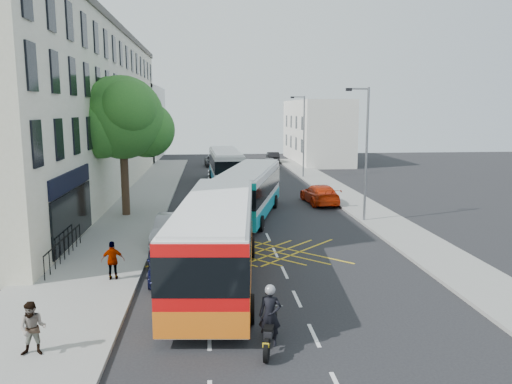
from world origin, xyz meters
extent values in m
plane|color=black|center=(0.00, 0.00, 0.00)|extent=(120.00, 120.00, 0.00)
cube|color=gray|center=(-8.50, 15.00, 0.07)|extent=(5.00, 70.00, 0.15)
cube|color=gray|center=(7.50, 15.00, 0.07)|extent=(3.00, 70.00, 0.15)
cube|color=beige|center=(-14.00, 24.50, 6.50)|extent=(8.00, 45.00, 13.00)
cube|color=#59544C|center=(-14.00, 24.50, 13.25)|extent=(8.30, 45.00, 0.50)
cube|color=black|center=(-9.95, 8.00, 3.40)|extent=(0.12, 7.00, 0.90)
cube|color=black|center=(-9.95, 8.00, 1.60)|extent=(0.12, 7.00, 2.60)
cube|color=silver|center=(-14.00, 55.00, 5.00)|extent=(8.00, 20.00, 10.00)
cube|color=silver|center=(11.00, 48.00, 4.00)|extent=(6.00, 18.00, 8.00)
cylinder|color=#382619|center=(-8.50, 15.00, 2.35)|extent=(0.50, 0.50, 4.40)
sphere|color=#18561F|center=(-8.50, 15.00, 6.35)|extent=(5.20, 5.20, 5.20)
sphere|color=#18561F|center=(-7.10, 15.80, 5.55)|extent=(3.60, 3.60, 3.60)
sphere|color=#18561F|center=(-9.70, 14.40, 5.75)|extent=(3.80, 3.80, 3.80)
sphere|color=#18561F|center=(-7.90, 13.70, 6.95)|extent=(3.40, 3.40, 3.40)
sphere|color=#18561F|center=(-9.30, 16.10, 7.35)|extent=(3.20, 3.20, 3.20)
cylinder|color=slate|center=(6.30, 12.00, 4.15)|extent=(0.14, 0.14, 8.00)
cylinder|color=slate|center=(5.70, 12.00, 8.05)|extent=(1.20, 0.10, 0.10)
cube|color=black|center=(5.10, 12.00, 8.00)|extent=(0.35, 0.15, 0.18)
cylinder|color=slate|center=(6.30, 32.00, 4.15)|extent=(0.14, 0.14, 8.00)
cylinder|color=slate|center=(5.70, 32.00, 8.05)|extent=(1.20, 0.10, 0.10)
cube|color=black|center=(5.10, 32.00, 8.00)|extent=(0.35, 0.15, 0.18)
cube|color=silver|center=(-2.87, 2.18, 1.81)|extent=(3.79, 12.12, 2.87)
cube|color=silver|center=(-2.87, 2.18, 3.30)|extent=(3.55, 11.86, 0.13)
cube|color=black|center=(-2.87, 2.18, 2.22)|extent=(3.86, 12.18, 1.19)
cube|color=orange|center=(-2.87, 2.18, 0.81)|extent=(3.84, 12.17, 0.81)
cube|color=red|center=(-3.42, -3.72, 1.84)|extent=(2.75, 0.35, 2.71)
cube|color=#FF0C0C|center=(-4.52, -3.63, 1.08)|extent=(0.25, 0.08, 0.25)
cube|color=#FF0C0C|center=(-2.32, -3.83, 1.08)|extent=(0.25, 0.08, 0.25)
cylinder|color=black|center=(-3.92, 5.54, 0.49)|extent=(0.39, 1.00, 0.98)
cylinder|color=black|center=(-1.23, 5.30, 0.49)|extent=(0.39, 1.00, 0.98)
cylinder|color=black|center=(-4.59, -1.68, 0.49)|extent=(0.39, 1.00, 0.98)
cylinder|color=black|center=(-1.89, -1.93, 0.49)|extent=(0.39, 1.00, 0.98)
cube|color=silver|center=(-0.57, 14.28, 1.72)|extent=(5.25, 11.55, 2.71)
cube|color=silver|center=(-0.57, 14.28, 3.12)|extent=(4.99, 11.28, 0.12)
cube|color=black|center=(-0.57, 14.28, 2.10)|extent=(5.32, 11.62, 1.13)
cube|color=#0D97AA|center=(-0.57, 14.28, 0.77)|extent=(5.31, 11.61, 0.77)
cube|color=#0B8B82|center=(-1.95, 8.84, 1.74)|extent=(2.55, 0.74, 2.56)
cube|color=#FF0C0C|center=(-2.95, 9.09, 1.02)|extent=(0.26, 0.12, 0.25)
cube|color=#FF0C0C|center=(-0.95, 8.58, 1.02)|extent=(0.26, 0.12, 0.25)
cylinder|color=black|center=(-1.06, 17.57, 0.46)|extent=(0.50, 0.96, 0.92)
cylinder|color=black|center=(1.42, 16.94, 0.46)|extent=(0.50, 0.96, 0.92)
cylinder|color=black|center=(-2.74, 10.92, 0.46)|extent=(0.50, 0.96, 0.92)
cylinder|color=black|center=(-0.26, 10.29, 0.46)|extent=(0.50, 0.96, 0.92)
cube|color=silver|center=(-1.61, 29.19, 1.68)|extent=(2.94, 11.11, 2.65)
cube|color=silver|center=(-1.61, 29.19, 3.06)|extent=(2.73, 10.88, 0.12)
cube|color=black|center=(-1.61, 29.19, 2.05)|extent=(3.00, 11.17, 1.10)
cube|color=#0E7AAE|center=(-1.61, 29.19, 0.75)|extent=(2.99, 11.16, 0.75)
cube|color=silver|center=(-1.40, 23.72, 1.70)|extent=(2.55, 0.20, 2.50)
cube|color=#FF0C0C|center=(-2.40, 23.67, 1.00)|extent=(0.25, 0.07, 0.25)
cube|color=#FF0C0C|center=(-0.39, 23.75, 1.00)|extent=(0.25, 0.07, 0.25)
cylinder|color=black|center=(-2.98, 32.15, 0.45)|extent=(0.32, 0.91, 0.90)
cylinder|color=black|center=(-0.48, 32.25, 0.45)|extent=(0.32, 0.91, 0.90)
cylinder|color=black|center=(-2.72, 25.44, 0.45)|extent=(0.32, 0.91, 0.90)
cylinder|color=black|center=(-0.21, 25.54, 0.45)|extent=(0.32, 0.91, 0.90)
cylinder|color=black|center=(-1.64, -4.47, 0.33)|extent=(0.28, 0.67, 0.66)
cylinder|color=black|center=(-1.26, -2.97, 0.33)|extent=(0.28, 0.67, 0.66)
cube|color=black|center=(-1.45, -3.72, 0.64)|extent=(0.52, 1.26, 0.23)
cube|color=black|center=(-1.38, -3.47, 0.83)|extent=(0.39, 0.52, 0.21)
cube|color=black|center=(-1.51, -3.97, 0.77)|extent=(0.39, 0.57, 0.10)
cylinder|color=slate|center=(-1.27, -3.02, 0.72)|extent=(0.17, 0.45, 0.87)
cylinder|color=slate|center=(-1.31, -3.17, 1.08)|extent=(0.61, 0.19, 0.04)
cube|color=gold|center=(-1.68, -4.64, 0.57)|extent=(0.19, 0.06, 0.13)
imported|color=black|center=(-1.46, -3.77, 1.05)|extent=(0.73, 0.57, 1.78)
sphere|color=#99999E|center=(-1.46, -3.77, 1.81)|extent=(0.31, 0.31, 0.31)
imported|color=black|center=(-4.90, 2.90, 0.70)|extent=(2.07, 4.24, 1.39)
imported|color=#ABADB3|center=(-5.10, 8.12, 0.75)|extent=(1.92, 4.65, 1.50)
imported|color=red|center=(4.92, 18.26, 0.71)|extent=(2.32, 5.03, 1.42)
imported|color=#3D3F44|center=(-2.53, 43.47, 0.63)|extent=(2.41, 4.66, 1.26)
imported|color=#97989E|center=(3.83, 40.53, 0.68)|extent=(1.65, 4.00, 1.36)
imported|color=black|center=(5.09, 46.65, 0.71)|extent=(1.71, 4.37, 1.42)
imported|color=gray|center=(-8.03, -3.74, 0.91)|extent=(0.75, 0.59, 1.53)
imported|color=gray|center=(-7.00, 2.39, 0.93)|extent=(0.93, 0.43, 1.55)
camera|label=1|loc=(-3.13, -17.15, 6.87)|focal=35.00mm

